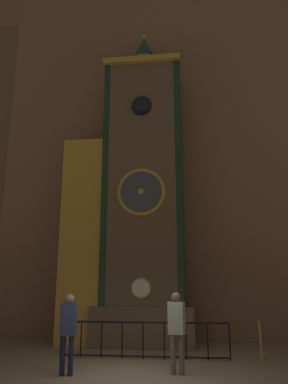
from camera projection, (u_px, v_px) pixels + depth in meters
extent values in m
plane|color=#847056|center=(137.00, 382.00, 7.25)|extent=(28.00, 28.00, 0.00)
cube|color=#846047|center=(159.00, 142.00, 14.57)|extent=(24.00, 0.30, 14.51)
cube|color=brown|center=(144.00, 326.00, 11.79)|extent=(3.19, 1.61, 1.20)
cube|color=brown|center=(144.00, 178.00, 12.97)|extent=(2.55, 1.40, 8.50)
cube|color=gold|center=(144.00, 70.00, 13.89)|extent=(2.75, 1.54, 0.20)
cylinder|color=gold|center=(141.00, 288.00, 11.37)|extent=(0.62, 0.05, 0.62)
cylinder|color=silver|center=(141.00, 288.00, 11.34)|extent=(0.51, 0.03, 0.51)
cylinder|color=gold|center=(141.00, 192.00, 12.10)|extent=(1.57, 0.07, 1.57)
cylinder|color=#3D424C|center=(141.00, 192.00, 12.06)|extent=(1.35, 0.04, 1.35)
cylinder|color=gold|center=(141.00, 191.00, 12.04)|extent=(0.19, 0.03, 0.19)
cube|color=#3A2D21|center=(143.00, 112.00, 13.35)|extent=(0.91, 0.42, 0.91)
sphere|color=black|center=(142.00, 107.00, 12.94)|extent=(0.72, 0.72, 0.72)
cylinder|color=#193828|center=(105.00, 174.00, 12.52)|extent=(0.25, 0.25, 8.50)
cylinder|color=#193828|center=(179.00, 171.00, 12.23)|extent=(0.25, 0.25, 8.50)
cylinder|color=gold|center=(144.00, 66.00, 14.05)|extent=(1.06, 1.06, 0.30)
cone|color=#1C3D2C|center=(144.00, 51.00, 14.21)|extent=(1.01, 1.01, 1.00)
sphere|color=gold|center=(144.00, 37.00, 14.36)|extent=(0.20, 0.20, 0.20)
cube|color=#4C3828|center=(86.00, 239.00, 12.75)|extent=(1.37, 1.19, 6.75)
cube|color=gold|center=(81.00, 236.00, 12.17)|extent=(1.44, 0.06, 6.75)
cylinder|color=black|center=(61.00, 339.00, 9.94)|extent=(0.04, 0.04, 0.91)
cylinder|color=black|center=(81.00, 339.00, 9.87)|extent=(0.04, 0.04, 0.91)
cylinder|color=black|center=(101.00, 339.00, 9.81)|extent=(0.04, 0.04, 0.91)
cylinder|color=black|center=(122.00, 340.00, 9.74)|extent=(0.04, 0.04, 0.91)
cylinder|color=black|center=(143.00, 340.00, 9.67)|extent=(0.04, 0.04, 0.91)
cylinder|color=black|center=(164.00, 340.00, 9.61)|extent=(0.04, 0.04, 0.91)
cylinder|color=black|center=(186.00, 341.00, 9.54)|extent=(0.04, 0.04, 0.91)
cylinder|color=black|center=(208.00, 341.00, 9.48)|extent=(0.04, 0.04, 0.91)
cylinder|color=black|center=(230.00, 342.00, 9.41)|extent=(0.04, 0.04, 0.91)
cylinder|color=black|center=(143.00, 322.00, 9.78)|extent=(4.41, 0.05, 0.05)
cylinder|color=black|center=(143.00, 356.00, 9.58)|extent=(4.41, 0.04, 0.04)
cylinder|color=#1B213A|center=(63.00, 355.00, 7.87)|extent=(0.11, 0.11, 0.78)
cylinder|color=#1B213A|center=(71.00, 356.00, 7.84)|extent=(0.11, 0.11, 0.78)
cube|color=navy|center=(68.00, 319.00, 8.03)|extent=(0.37, 0.27, 0.66)
sphere|color=#8C664C|center=(69.00, 299.00, 8.14)|extent=(0.21, 0.21, 0.21)
cylinder|color=#58554F|center=(173.00, 354.00, 7.94)|extent=(0.11, 0.11, 0.80)
cylinder|color=#58554F|center=(182.00, 354.00, 7.92)|extent=(0.11, 0.11, 0.80)
cube|color=gray|center=(177.00, 318.00, 8.11)|extent=(0.38, 0.30, 0.67)
sphere|color=brown|center=(176.00, 297.00, 8.22)|extent=(0.21, 0.21, 0.21)
cylinder|color=#B28E33|center=(262.00, 359.00, 9.40)|extent=(0.28, 0.28, 0.04)
cylinder|color=#B28E33|center=(261.00, 342.00, 9.50)|extent=(0.06, 0.06, 0.86)
sphere|color=#B28E33|center=(259.00, 323.00, 9.61)|extent=(0.09, 0.09, 0.09)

